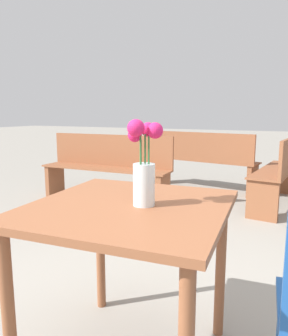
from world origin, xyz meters
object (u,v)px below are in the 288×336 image
(flower_vase, at_px, (144,169))
(bench_near, at_px, (283,169))
(bench_far, at_px, (201,159))
(table_front, at_px, (129,230))
(bench_middle, at_px, (108,165))

(flower_vase, distance_m, bench_near, 3.10)
(bench_far, bearing_deg, bench_near, -19.02)
(table_front, xyz_separation_m, bench_near, (0.45, 3.05, -0.18))
(table_front, bearing_deg, bench_near, 81.67)
(flower_vase, bearing_deg, bench_far, 102.15)
(table_front, relative_size, bench_near, 0.59)
(bench_middle, bearing_deg, bench_near, 19.92)
(table_front, xyz_separation_m, bench_middle, (-1.57, 2.32, -0.17))
(bench_near, relative_size, bench_middle, 0.89)
(flower_vase, relative_size, bench_near, 0.23)
(table_front, height_order, bench_middle, bench_middle)
(bench_near, xyz_separation_m, bench_far, (-1.12, 0.39, 0.01))
(table_front, bearing_deg, flower_vase, 8.39)
(bench_far, bearing_deg, bench_middle, -128.73)
(bench_far, bearing_deg, flower_vase, -77.85)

